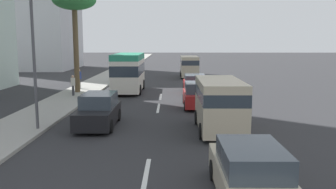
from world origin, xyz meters
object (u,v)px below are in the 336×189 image
minibus_third (129,71)px  car_fifth (250,174)px  car_fourth (198,95)px  van_lead (189,66)px  palm_tree (74,3)px  car_second (195,84)px  street_lamp (36,44)px  pedestrian_near_lamp (73,84)px  van_sixth (219,102)px  pedestrian_by_tree (79,78)px  car_seventh (99,111)px

minibus_third → car_fifth: minibus_third is taller
car_fourth → car_fifth: size_ratio=0.92×
van_lead → palm_tree: palm_tree is taller
car_second → street_lamp: (-13.10, 8.25, 3.40)m
car_fifth → street_lamp: size_ratio=0.69×
car_second → pedestrian_near_lamp: 9.83m
car_fifth → van_sixth: size_ratio=0.91×
car_second → car_fifth: (-20.54, -0.12, 0.01)m
car_second → pedestrian_by_tree: pedestrian_by_tree is taller
car_fourth → pedestrian_near_lamp: 10.07m
minibus_third → palm_tree: (-1.14, 4.08, 5.48)m
van_lead → car_seventh: size_ratio=1.18×
car_fourth → car_second: bearing=-2.1°
car_fifth → pedestrian_near_lamp: bearing=28.1°
car_second → pedestrian_near_lamp: (-2.59, 9.48, 0.27)m
van_sixth → car_seventh: 6.07m
car_second → car_fifth: bearing=-179.7°
pedestrian_by_tree → van_lead: bearing=85.2°
street_lamp → car_seventh: bearing=-66.7°
minibus_third → car_fifth: 21.77m
van_sixth → palm_tree: palm_tree is taller
van_lead → car_seventh: 25.19m
car_seventh → pedestrian_near_lamp: pedestrian_near_lamp is taller
minibus_third → car_fifth: bearing=15.2°
minibus_third → car_fourth: minibus_third is taller
car_fourth → pedestrian_near_lamp: size_ratio=2.62×
pedestrian_near_lamp → palm_tree: 6.53m
car_fourth → car_seventh: bearing=135.0°
car_fifth → pedestrian_by_tree: (22.03, 10.15, 0.35)m
van_lead → van_sixth: size_ratio=1.01×
palm_tree → street_lamp: 12.88m
minibus_third → palm_tree: bearing=-74.5°
pedestrian_near_lamp → car_fourth: bearing=-34.5°
car_second → car_seventh: size_ratio=1.08×
car_seventh → pedestrian_near_lamp: bearing=-157.8°
car_second → car_seventh: 13.25m
car_fourth → van_sixth: size_ratio=0.84×
pedestrian_near_lamp → street_lamp: size_ratio=0.24×
car_second → pedestrian_by_tree: bearing=81.5°
car_fourth → pedestrian_by_tree: size_ratio=2.39×
van_lead → palm_tree: size_ratio=0.61×
car_fourth → minibus_third: bearing=37.3°
car_second → palm_tree: size_ratio=0.56×
van_lead → pedestrian_near_lamp: bearing=147.4°
van_sixth → car_seventh: bearing=80.8°
pedestrian_by_tree → street_lamp: (-14.59, -1.78, 3.03)m
car_second → palm_tree: palm_tree is taller
car_second → car_fourth: car_fourth is taller
van_lead → car_fourth: 19.09m
pedestrian_by_tree → palm_tree: 6.53m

